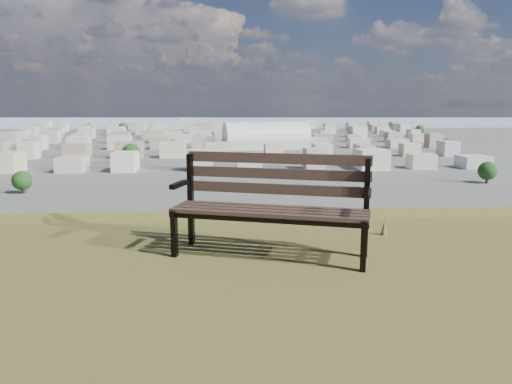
{
  "coord_description": "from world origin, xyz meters",
  "views": [
    {
      "loc": [
        0.56,
        -2.27,
        26.49
      ],
      "look_at": [
        1.0,
        4.44,
        25.3
      ],
      "focal_mm": 35.0,
      "sensor_mm": 36.0,
      "label": 1
    }
  ],
  "objects": [
    {
      "name": "city_trees",
      "position": [
        -26.39,
        319.0,
        4.83
      ],
      "size": [
        406.52,
        387.2,
        9.98
      ],
      "color": "#37281B",
      "rests_on": "ground"
    },
    {
      "name": "city_blocks",
      "position": [
        0.0,
        394.44,
        3.5
      ],
      "size": [
        395.0,
        361.0,
        7.0
      ],
      "color": "beige",
      "rests_on": "ground"
    },
    {
      "name": "arena",
      "position": [
        26.34,
        298.77,
        5.02
      ],
      "size": [
        53.25,
        29.23,
        21.3
      ],
      "rotation": [
        0.0,
        0.0,
        0.16
      ],
      "color": "#BBBBB7",
      "rests_on": "ground"
    },
    {
      "name": "far_hills",
      "position": [
        -60.92,
        1402.93,
        25.47
      ],
      "size": [
        2050.0,
        340.0,
        60.0
      ],
      "color": "#9BA6C1",
      "rests_on": "ground"
    },
    {
      "name": "park_bench",
      "position": [
        1.03,
        2.55,
        25.56
      ],
      "size": [
        1.99,
        1.16,
        1.0
      ],
      "rotation": [
        0.0,
        0.0,
        -0.31
      ],
      "color": "#3E2D24",
      "rests_on": "hilltop_mesa"
    },
    {
      "name": "bay_water",
      "position": [
        0.0,
        900.0,
        0.0
      ],
      "size": [
        2400.0,
        700.0,
        0.12
      ],
      "primitive_type": "cube",
      "color": "#96ACBF",
      "rests_on": "ground"
    }
  ]
}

